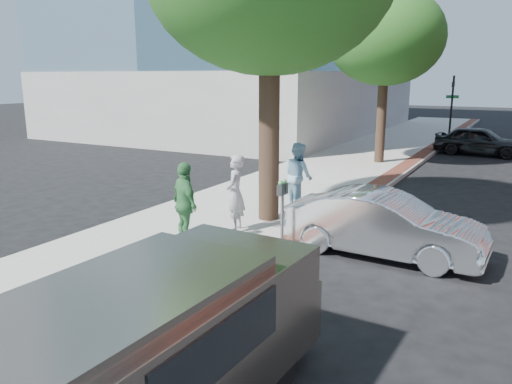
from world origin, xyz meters
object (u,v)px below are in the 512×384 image
Objects in this scene: bg_car at (480,141)px; van at (147,351)px; parking_meter at (282,199)px; person_green at (185,204)px; person_officer at (298,176)px; person_gray at (235,193)px; sedan_silver at (384,224)px.

bg_car is 22.84m from van.
parking_meter is 0.81× the size of person_green.
person_officer reaches higher than person_green.
person_officer is at bearing 153.97° from person_gray.
bg_car is at bearing -72.62° from person_green.
parking_meter is at bearing -124.67° from person_green.
sedan_silver is 0.84× the size of van.
parking_meter reaches higher than bg_car.
van is (-1.06, -22.81, 0.29)m from bg_car.
bg_car is at bearing -65.52° from person_officer.
parking_meter is 0.36× the size of bg_car.
person_officer reaches higher than person_gray.
parking_meter is at bearing 55.02° from person_gray.
person_gray is at bearing 117.84° from person_officer.
person_green is 0.37× the size of van.
parking_meter is 0.80× the size of person_officer.
person_gray is 2.64m from person_officer.
van is at bearing 7.60° from person_gray.
van is (2.73, -6.25, -0.08)m from person_gray.
parking_meter is 0.35× the size of sedan_silver.
person_officer is 3.70m from sedan_silver.
person_gray is 0.44× the size of sedan_silver.
person_gray is 1.45m from person_green.
van is at bearing -178.49° from bg_car.
sedan_silver is at bearing 80.83° from person_gray.
bg_car is at bearing 89.85° from van.
person_gray is at bearing 171.29° from bg_car.
person_gray is 0.44× the size of bg_car.
person_gray is at bearing 116.10° from van.
person_green is (-1.90, -0.88, -0.15)m from parking_meter.
person_officer is at bearing -71.90° from person_green.
parking_meter is at bearing 176.47° from bg_car.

